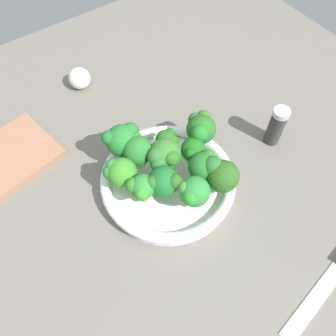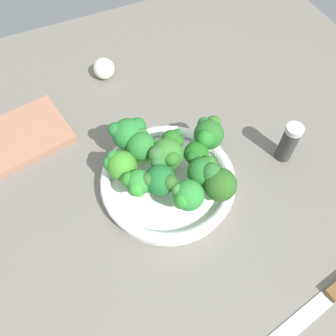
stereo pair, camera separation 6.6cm
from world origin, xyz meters
TOP-DOWN VIEW (x-y plane):
  - ground_plane at (0.00, 0.00)cm, footprint 130.00×130.00cm
  - bowl at (-2.56, 1.28)cm, footprint 27.18×27.18cm
  - broccoli_floret_0 at (3.61, 1.57)cm, footprint 4.98×4.89cm
  - broccoli_floret_1 at (-2.18, 3.17)cm, footprint 7.15×6.80cm
  - broccoli_floret_2 at (-9.37, -0.04)cm, footprint 5.17×5.06cm
  - broccoli_floret_3 at (-10.76, 5.09)cm, footprint 6.10×5.85cm
  - broccoli_floret_4 at (4.00, -6.12)cm, footprint 6.20×7.07cm
  - broccoli_floret_5 at (2.71, -2.98)cm, footprint 5.87×6.01cm
  - broccoli_floret_6 at (0.87, 6.46)cm, footprint 4.81×4.42cm
  - broccoli_floret_7 at (-2.23, -6.19)cm, footprint 5.88×5.69cm
  - broccoli_floret_8 at (-5.49, 7.34)cm, footprint 5.84×6.49cm
  - broccoli_floret_9 at (7.69, 4.47)cm, footprint 6.89×7.20cm
  - broccoli_floret_10 at (-5.34, -1.33)cm, footprint 6.45×6.09cm
  - broccoli_floret_11 at (-6.71, 10.86)cm, footprint 7.59×6.47cm
  - garlic_bulb at (-3.67, 37.65)cm, footprint 5.31×5.31cm
  - pepper_shaker at (23.32, -2.20)cm, footprint 3.58×3.58cm

SIDE VIEW (x-z plane):
  - ground_plane at x=0.00cm, z-range -2.50..0.00cm
  - bowl at x=-2.56cm, z-range 0.04..3.91cm
  - garlic_bulb at x=-3.67cm, z-range 0.00..5.31cm
  - pepper_shaker at x=23.32cm, z-range 0.05..9.74cm
  - broccoli_floret_6 at x=0.87cm, z-range 4.34..10.17cm
  - broccoli_floret_0 at x=3.61cm, z-range 4.54..10.87cm
  - broccoli_floret_3 at x=-10.76cm, z-range 4.33..11.11cm
  - broccoli_floret_7 at x=-2.23cm, z-range 4.54..11.55cm
  - broccoli_floret_2 at x=-9.37cm, z-range 4.75..11.36cm
  - broccoli_floret_10 at x=-5.34cm, z-range 4.56..11.62cm
  - broccoli_floret_4 at x=4.00cm, z-range 4.37..12.00cm
  - broccoli_floret_5 at x=2.71cm, z-range 4.68..11.76cm
  - broccoli_floret_1 at x=-2.18cm, z-range 4.57..12.04cm
  - broccoli_floret_9 at x=7.69cm, z-range 4.49..12.15cm
  - broccoli_floret_8 at x=-5.49cm, z-range 4.60..12.12cm
  - broccoli_floret_11 at x=-6.71cm, z-range 4.71..12.60cm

